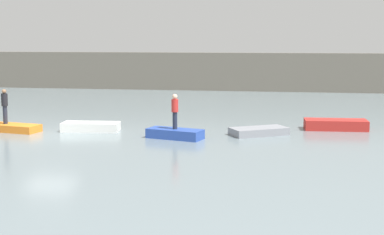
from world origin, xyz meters
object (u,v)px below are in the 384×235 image
rowboat_orange (6,127)px  rowboat_red (336,125)px  person_red_shirt (175,109)px  person_dark_shirt (5,105)px  rowboat_blue (175,134)px  rowboat_white (91,127)px  rowboat_grey (259,131)px

rowboat_orange → rowboat_red: bearing=21.3°
person_red_shirt → person_dark_shirt: size_ratio=0.94×
rowboat_blue → person_red_shirt: 1.16m
rowboat_orange → rowboat_blue: 8.96m
rowboat_red → person_dark_shirt: size_ratio=1.79×
rowboat_white → rowboat_blue: size_ratio=1.09×
rowboat_white → rowboat_orange: bearing=-176.2°
rowboat_orange → person_red_shirt: bearing=6.3°
rowboat_grey → rowboat_red: rowboat_red is taller
rowboat_orange → rowboat_grey: rowboat_orange is taller
person_red_shirt → person_dark_shirt: bearing=175.9°
rowboat_grey → rowboat_orange: bearing=154.0°
rowboat_orange → rowboat_grey: size_ratio=1.33×
rowboat_grey → person_dark_shirt: person_dark_shirt is taller
rowboat_white → person_red_shirt: bearing=-21.0°
rowboat_red → rowboat_orange: bearing=-172.5°
rowboat_orange → person_red_shirt: 9.04m
rowboat_red → person_dark_shirt: bearing=-172.5°
rowboat_blue → person_dark_shirt: (-8.93, 0.64, 1.13)m
rowboat_white → rowboat_blue: (4.64, -1.32, -0.00)m
rowboat_blue → person_dark_shirt: bearing=-168.5°
rowboat_blue → rowboat_red: 8.61m
rowboat_grey → person_dark_shirt: 12.89m
rowboat_orange → rowboat_blue: size_ratio=1.39×
rowboat_blue → rowboat_red: bearing=42.1°
rowboat_grey → person_dark_shirt: size_ratio=1.56×
person_dark_shirt → rowboat_blue: bearing=-4.1°
rowboat_grey → person_red_shirt: 4.36m
rowboat_blue → person_red_shirt: bearing=0.0°
person_dark_shirt → rowboat_red: bearing=10.9°
rowboat_grey → rowboat_red: bearing=-0.7°
rowboat_orange → rowboat_grey: bearing=14.9°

